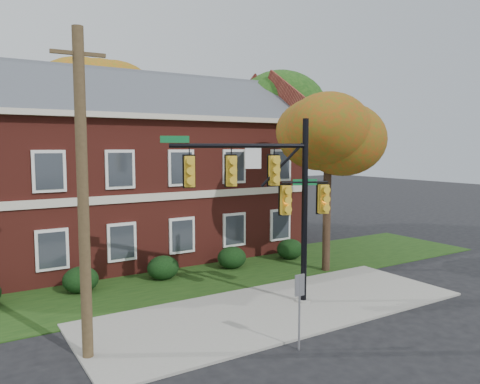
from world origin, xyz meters
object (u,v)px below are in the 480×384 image
tree_right_rear (285,111)px  hedge_center (163,268)px  apartment_building (122,162)px  tree_far_rear (103,101)px  sign_post (299,299)px  hedge_far_right (290,249)px  utility_pole (83,196)px  hedge_left (81,280)px  hedge_right (232,258)px  traffic_signal (273,191)px  tree_near_right (334,127)px

tree_right_rear → hedge_center: bearing=-151.6°
apartment_building → tree_far_rear: tree_far_rear is taller
tree_far_rear → sign_post: (-0.84, -21.79, -7.35)m
tree_far_rear → hedge_far_right: bearing=-66.6°
hedge_center → hedge_far_right: bearing=0.0°
apartment_building → hedge_far_right: bearing=-36.9°
hedge_center → sign_post: 8.77m
apartment_building → hedge_center: bearing=-90.0°
apartment_building → utility_pole: apartment_building is taller
hedge_left → hedge_right: same height
tree_right_rear → sign_post: bearing=-126.1°
tree_right_rear → traffic_signal: size_ratio=1.57×
hedge_right → tree_right_rear: bearing=38.0°
apartment_building → tree_right_rear: size_ratio=1.77×
apartment_building → tree_right_rear: 11.77m
hedge_far_right → tree_near_right: size_ratio=0.16×
hedge_far_right → traffic_signal: bearing=-133.3°
apartment_building → sign_post: apartment_building is taller
tree_near_right → hedge_far_right: bearing=94.5°
hedge_center → tree_right_rear: 14.94m
hedge_center → sign_post: size_ratio=0.64×
tree_near_right → hedge_left: bearing=165.2°
apartment_building → sign_post: bearing=-87.9°
utility_pole → tree_far_rear: bearing=76.1°
hedge_far_right → tree_right_rear: 10.66m
hedge_center → utility_pole: utility_pole is taller
tree_near_right → traffic_signal: (-5.22, -2.48, -2.46)m
hedge_left → tree_far_rear: (4.84, 13.09, 8.32)m
utility_pole → hedge_far_right: bearing=31.1°
hedge_center → tree_right_rear: size_ratio=0.13×
hedge_left → tree_right_rear: bearing=22.4°
tree_far_rear → hedge_left: bearing=-110.3°
hedge_right → tree_far_rear: 15.66m
apartment_building → hedge_right: bearing=-56.3°
hedge_far_right → tree_near_right: bearing=-85.5°
hedge_left → tree_near_right: (10.72, -2.83, 6.14)m
sign_post → tree_far_rear: bearing=89.2°
tree_near_right → tree_far_rear: (-5.88, 15.93, 2.17)m
hedge_center → hedge_left: bearing=180.0°
utility_pole → tree_right_rear: bearing=40.9°
apartment_building → hedge_left: size_ratio=13.43×
tree_near_right → traffic_signal: tree_near_right is taller
hedge_center → tree_near_right: 9.90m
traffic_signal → utility_pole: 6.80m
hedge_center → sign_post: (0.50, -8.70, 0.97)m
hedge_center → traffic_signal: size_ratio=0.21×
apartment_building → hedge_center: apartment_building is taller
hedge_right → sign_post: sign_post is taller
apartment_building → traffic_signal: apartment_building is taller
hedge_right → traffic_signal: traffic_signal is taller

